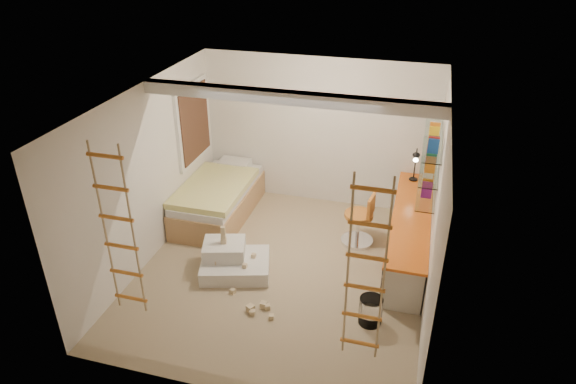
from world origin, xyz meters
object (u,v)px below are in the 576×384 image
(play_platform, at_px, (232,261))
(bed, at_px, (219,199))
(swivel_chair, at_px, (360,225))
(desk, at_px, (409,234))

(play_platform, bearing_deg, bed, 118.90)
(swivel_chair, distance_m, play_platform, 2.06)
(swivel_chair, bearing_deg, play_platform, -143.74)
(desk, bearing_deg, swivel_chair, 167.34)
(desk, distance_m, play_platform, 2.65)
(bed, bearing_deg, swivel_chair, -4.53)
(bed, height_order, swivel_chair, swivel_chair)
(desk, relative_size, swivel_chair, 3.26)
(bed, height_order, play_platform, bed)
(play_platform, bearing_deg, desk, 23.36)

